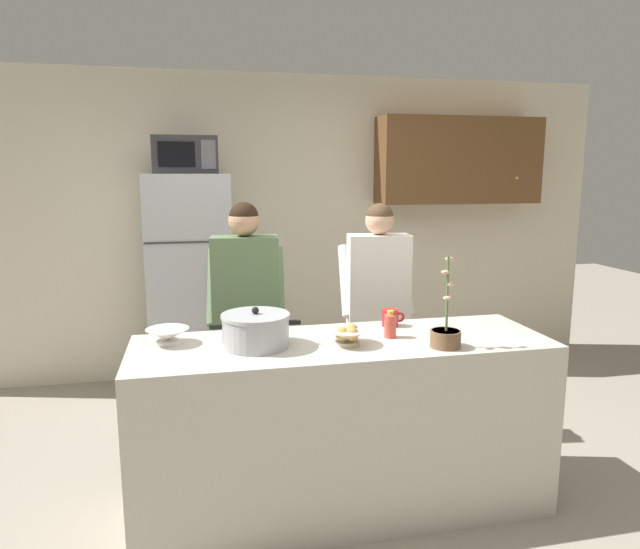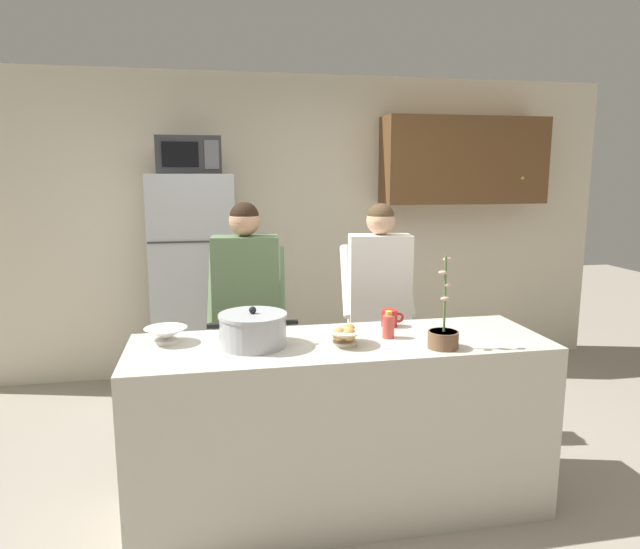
{
  "view_description": "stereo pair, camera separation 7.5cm",
  "coord_description": "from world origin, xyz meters",
  "px_view_note": "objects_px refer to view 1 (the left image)",
  "views": [
    {
      "loc": [
        -0.72,
        -2.72,
        1.77
      ],
      "look_at": [
        0.0,
        0.55,
        1.17
      ],
      "focal_mm": 31.99,
      "sensor_mm": 36.0,
      "label": 1
    },
    {
      "loc": [
        -0.64,
        -2.74,
        1.77
      ],
      "look_at": [
        0.0,
        0.55,
        1.17
      ],
      "focal_mm": 31.99,
      "sensor_mm": 36.0,
      "label": 2
    }
  ],
  "objects_px": {
    "microwave": "(185,155)",
    "person_near_pot": "(246,301)",
    "empty_bowl": "(168,335)",
    "potted_orchid": "(446,334)",
    "person_by_sink": "(378,294)",
    "coffee_mug": "(391,318)",
    "bread_bowl": "(348,335)",
    "refrigerator": "(191,286)",
    "cooking_pot": "(256,330)",
    "bottle_near_edge": "(390,324)"
  },
  "relations": [
    {
      "from": "cooking_pot",
      "to": "potted_orchid",
      "type": "bearing_deg",
      "value": -12.97
    },
    {
      "from": "person_near_pot",
      "to": "bread_bowl",
      "type": "height_order",
      "value": "person_near_pot"
    },
    {
      "from": "bread_bowl",
      "to": "potted_orchid",
      "type": "height_order",
      "value": "potted_orchid"
    },
    {
      "from": "bread_bowl",
      "to": "coffee_mug",
      "type": "bearing_deg",
      "value": 41.77
    },
    {
      "from": "potted_orchid",
      "to": "refrigerator",
      "type": "bearing_deg",
      "value": 121.01
    },
    {
      "from": "coffee_mug",
      "to": "cooking_pot",
      "type": "bearing_deg",
      "value": -164.01
    },
    {
      "from": "microwave",
      "to": "person_near_pot",
      "type": "bearing_deg",
      "value": -72.72
    },
    {
      "from": "refrigerator",
      "to": "coffee_mug",
      "type": "relative_size",
      "value": 13.45
    },
    {
      "from": "microwave",
      "to": "bread_bowl",
      "type": "bearing_deg",
      "value": -67.75
    },
    {
      "from": "microwave",
      "to": "person_near_pot",
      "type": "height_order",
      "value": "microwave"
    },
    {
      "from": "empty_bowl",
      "to": "bottle_near_edge",
      "type": "relative_size",
      "value": 1.49
    },
    {
      "from": "microwave",
      "to": "empty_bowl",
      "type": "distance_m",
      "value": 1.94
    },
    {
      "from": "coffee_mug",
      "to": "potted_orchid",
      "type": "distance_m",
      "value": 0.45
    },
    {
      "from": "cooking_pot",
      "to": "coffee_mug",
      "type": "xyz_separation_m",
      "value": [
        0.78,
        0.22,
        -0.04
      ]
    },
    {
      "from": "bread_bowl",
      "to": "bottle_near_edge",
      "type": "relative_size",
      "value": 1.57
    },
    {
      "from": "bread_bowl",
      "to": "bottle_near_edge",
      "type": "height_order",
      "value": "bottle_near_edge"
    },
    {
      "from": "refrigerator",
      "to": "bread_bowl",
      "type": "xyz_separation_m",
      "value": [
        0.78,
        -1.92,
        0.09
      ]
    },
    {
      "from": "person_by_sink",
      "to": "bread_bowl",
      "type": "relative_size",
      "value": 6.99
    },
    {
      "from": "refrigerator",
      "to": "bottle_near_edge",
      "type": "height_order",
      "value": "refrigerator"
    },
    {
      "from": "microwave",
      "to": "cooking_pot",
      "type": "height_order",
      "value": "microwave"
    },
    {
      "from": "bread_bowl",
      "to": "bottle_near_edge",
      "type": "xyz_separation_m",
      "value": [
        0.25,
        0.08,
        0.02
      ]
    },
    {
      "from": "person_near_pot",
      "to": "person_by_sink",
      "type": "bearing_deg",
      "value": 4.3
    },
    {
      "from": "person_near_pot",
      "to": "potted_orchid",
      "type": "xyz_separation_m",
      "value": [
        0.9,
        -0.94,
        -0.01
      ]
    },
    {
      "from": "microwave",
      "to": "cooking_pot",
      "type": "relative_size",
      "value": 1.07
    },
    {
      "from": "person_by_sink",
      "to": "potted_orchid",
      "type": "height_order",
      "value": "person_by_sink"
    },
    {
      "from": "microwave",
      "to": "coffee_mug",
      "type": "relative_size",
      "value": 3.66
    },
    {
      "from": "empty_bowl",
      "to": "potted_orchid",
      "type": "bearing_deg",
      "value": -14.47
    },
    {
      "from": "microwave",
      "to": "cooking_pot",
      "type": "distance_m",
      "value": 2.06
    },
    {
      "from": "cooking_pot",
      "to": "bread_bowl",
      "type": "xyz_separation_m",
      "value": [
        0.45,
        -0.07,
        -0.03
      ]
    },
    {
      "from": "refrigerator",
      "to": "person_by_sink",
      "type": "bearing_deg",
      "value": -40.84
    },
    {
      "from": "potted_orchid",
      "to": "person_near_pot",
      "type": "bearing_deg",
      "value": 133.62
    },
    {
      "from": "empty_bowl",
      "to": "cooking_pot",
      "type": "bearing_deg",
      "value": -17.59
    },
    {
      "from": "person_near_pot",
      "to": "empty_bowl",
      "type": "xyz_separation_m",
      "value": [
        -0.44,
        -0.59,
        -0.02
      ]
    },
    {
      "from": "empty_bowl",
      "to": "person_near_pot",
      "type": "bearing_deg",
      "value": 53.26
    },
    {
      "from": "empty_bowl",
      "to": "potted_orchid",
      "type": "height_order",
      "value": "potted_orchid"
    },
    {
      "from": "cooking_pot",
      "to": "refrigerator",
      "type": "bearing_deg",
      "value": 99.98
    },
    {
      "from": "empty_bowl",
      "to": "person_by_sink",
      "type": "bearing_deg",
      "value": 26.58
    },
    {
      "from": "microwave",
      "to": "bottle_near_edge",
      "type": "distance_m",
      "value": 2.28
    },
    {
      "from": "empty_bowl",
      "to": "refrigerator",
      "type": "bearing_deg",
      "value": 86.56
    },
    {
      "from": "person_by_sink",
      "to": "coffee_mug",
      "type": "height_order",
      "value": "person_by_sink"
    },
    {
      "from": "refrigerator",
      "to": "bottle_near_edge",
      "type": "xyz_separation_m",
      "value": [
        1.03,
        -1.84,
        0.11
      ]
    },
    {
      "from": "coffee_mug",
      "to": "empty_bowl",
      "type": "xyz_separation_m",
      "value": [
        -1.21,
        -0.09,
        -0.0
      ]
    },
    {
      "from": "refrigerator",
      "to": "cooking_pot",
      "type": "relative_size",
      "value": 3.92
    },
    {
      "from": "person_near_pot",
      "to": "potted_orchid",
      "type": "height_order",
      "value": "person_near_pot"
    },
    {
      "from": "bread_bowl",
      "to": "person_by_sink",
      "type": "bearing_deg",
      "value": 63.03
    },
    {
      "from": "bottle_near_edge",
      "to": "empty_bowl",
      "type": "bearing_deg",
      "value": 173.56
    },
    {
      "from": "person_near_pot",
      "to": "person_by_sink",
      "type": "height_order",
      "value": "person_near_pot"
    },
    {
      "from": "coffee_mug",
      "to": "bread_bowl",
      "type": "height_order",
      "value": "bread_bowl"
    },
    {
      "from": "refrigerator",
      "to": "microwave",
      "type": "height_order",
      "value": "microwave"
    },
    {
      "from": "coffee_mug",
      "to": "bread_bowl",
      "type": "xyz_separation_m",
      "value": [
        -0.33,
        -0.29,
        0.0
      ]
    }
  ]
}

